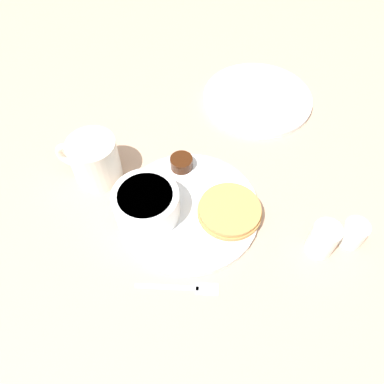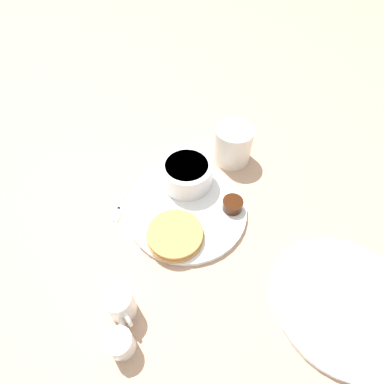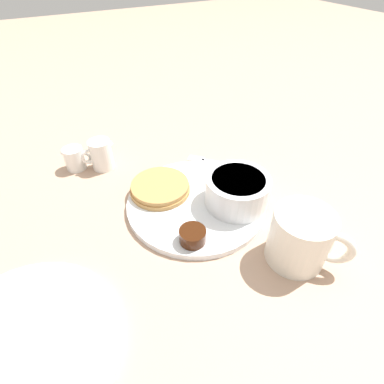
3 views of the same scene
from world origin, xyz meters
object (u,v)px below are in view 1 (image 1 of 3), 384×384
at_px(plate, 189,209).
at_px(coffee_mug, 94,160).
at_px(creamer_pitcher_near, 323,239).
at_px(creamer_pitcher_far, 353,233).
at_px(fork, 187,288).
at_px(bowl, 146,203).

bearing_deg(plate, coffee_mug, 113.85).
distance_m(plate, creamer_pitcher_near, 0.24).
distance_m(plate, creamer_pitcher_far, 0.29).
height_order(coffee_mug, fork, coffee_mug).
bearing_deg(fork, creamer_pitcher_far, -23.48).
bearing_deg(plate, bowl, 147.88).
bearing_deg(fork, creamer_pitcher_near, -22.96).
bearing_deg(plate, fork, -131.49).
height_order(plate, creamer_pitcher_near, creamer_pitcher_near).
bearing_deg(coffee_mug, creamer_pitcher_far, -58.41).
relative_size(creamer_pitcher_near, fork, 0.67).
relative_size(creamer_pitcher_far, fork, 0.54).
bearing_deg(creamer_pitcher_far, plate, 126.94).
xyz_separation_m(coffee_mug, creamer_pitcher_near, (0.20, -0.39, -0.01)).
height_order(creamer_pitcher_near, creamer_pitcher_far, creamer_pitcher_near).
height_order(creamer_pitcher_far, fork, creamer_pitcher_far).
bearing_deg(coffee_mug, bowl, -83.08).
distance_m(creamer_pitcher_near, creamer_pitcher_far, 0.06).
height_order(coffee_mug, creamer_pitcher_far, coffee_mug).
bearing_deg(coffee_mug, creamer_pitcher_near, -62.53).
distance_m(bowl, creamer_pitcher_near, 0.31).
distance_m(bowl, creamer_pitcher_far, 0.36).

